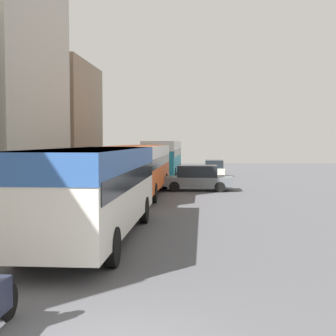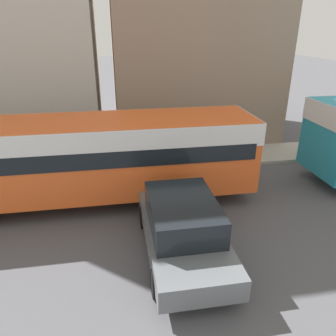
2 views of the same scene
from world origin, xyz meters
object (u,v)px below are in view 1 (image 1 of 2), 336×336
object	(u,v)px
car_crossing	(214,168)
pedestrian_near_curb	(119,167)
bus_lead	(95,180)
car_far_curb	(197,178)
bus_following	(140,163)
bus_third_in_line	(164,154)

from	to	relation	value
car_crossing	pedestrian_near_curb	bearing A→B (deg)	-170.80
bus_lead	car_far_curb	distance (m)	15.27
bus_following	bus_third_in_line	distance (m)	14.03
bus_third_in_line	pedestrian_near_curb	bearing A→B (deg)	-155.55
bus_following	car_far_curb	bearing A→B (deg)	38.98
bus_lead	car_far_curb	xyz separation A→B (m)	(3.03, 14.93, -1.06)
bus_third_in_line	bus_lead	bearing A→B (deg)	-89.85
bus_lead	bus_third_in_line	bearing A→B (deg)	90.15
car_crossing	car_far_curb	distance (m)	11.13
car_crossing	car_far_curb	xyz separation A→B (m)	(-1.31, -11.05, 0.05)
bus_lead	car_far_curb	size ratio (longest dim) A/B	2.26
bus_following	bus_third_in_line	bearing A→B (deg)	89.43
bus_lead	pedestrian_near_curb	xyz separation A→B (m)	(-3.72, 24.68, -0.92)
bus_lead	bus_following	bearing A→B (deg)	90.97
bus_lead	car_crossing	xyz separation A→B (m)	(4.34, 25.98, -1.11)
bus_third_in_line	pedestrian_near_curb	size ratio (longest dim) A/B	7.32
bus_third_in_line	car_crossing	size ratio (longest dim) A/B	2.88
bus_lead	bus_following	size ratio (longest dim) A/B	0.90
bus_third_in_line	car_far_curb	distance (m)	11.88
bus_lead	bus_following	world-z (taller)	bus_lead
bus_third_in_line	pedestrian_near_curb	distance (m)	4.15
car_far_curb	bus_lead	bearing A→B (deg)	-11.46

